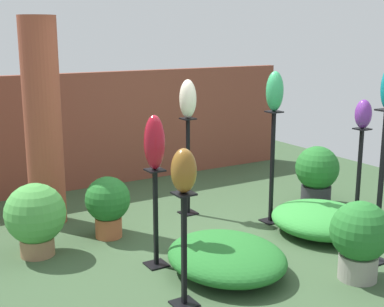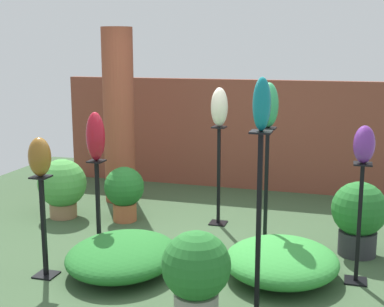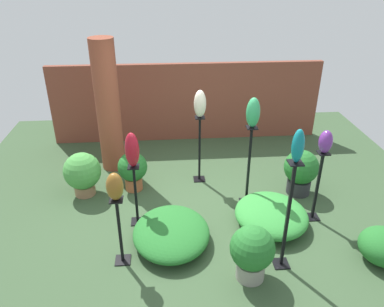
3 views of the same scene
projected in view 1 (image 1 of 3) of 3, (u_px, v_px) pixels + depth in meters
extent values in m
plane|color=#385133|center=(226.00, 240.00, 5.76)|extent=(8.00, 8.00, 0.00)
cube|color=brown|center=(121.00, 128.00, 7.86)|extent=(5.60, 0.12, 1.65)
cylinder|color=brown|center=(43.00, 123.00, 6.08)|extent=(0.42, 0.42, 2.38)
cube|color=black|center=(356.00, 219.00, 6.40)|extent=(0.20, 0.20, 0.01)
cube|color=black|center=(359.00, 175.00, 6.27)|extent=(0.04, 0.04, 1.11)
cube|color=black|center=(362.00, 129.00, 6.15)|extent=(0.16, 0.16, 0.02)
cube|color=black|center=(188.00, 213.00, 6.62)|extent=(0.20, 0.20, 0.01)
cube|color=black|center=(188.00, 167.00, 6.49)|extent=(0.04, 0.04, 1.20)
cube|color=black|center=(188.00, 119.00, 6.36)|extent=(0.16, 0.16, 0.02)
cube|color=black|center=(156.00, 264.00, 5.15)|extent=(0.20, 0.20, 0.01)
cube|color=black|center=(156.00, 218.00, 5.05)|extent=(0.04, 0.04, 0.96)
cube|color=black|center=(155.00, 170.00, 4.94)|extent=(0.16, 0.16, 0.01)
cube|color=black|center=(270.00, 221.00, 6.33)|extent=(0.20, 0.20, 0.01)
cube|color=black|center=(272.00, 168.00, 6.19)|extent=(0.04, 0.04, 1.32)
cube|color=black|center=(274.00, 112.00, 6.05)|extent=(0.16, 0.16, 0.02)
cube|color=black|center=(184.00, 304.00, 4.40)|extent=(0.20, 0.20, 0.01)
cube|color=black|center=(184.00, 250.00, 4.30)|extent=(0.04, 0.04, 0.96)
cube|color=black|center=(184.00, 194.00, 4.19)|extent=(0.16, 0.16, 0.01)
cube|color=black|center=(375.00, 260.00, 5.24)|extent=(0.20, 0.20, 0.01)
cube|color=black|center=(381.00, 188.00, 5.08)|extent=(0.04, 0.04, 1.50)
ellipsoid|color=#6B2D8C|center=(363.00, 114.00, 6.11)|extent=(0.19, 0.20, 0.33)
ellipsoid|color=beige|center=(188.00, 99.00, 6.30)|extent=(0.20, 0.21, 0.46)
ellipsoid|color=maroon|center=(154.00, 142.00, 4.88)|extent=(0.20, 0.19, 0.51)
ellipsoid|color=#2D9356|center=(275.00, 91.00, 5.99)|extent=(0.20, 0.20, 0.45)
ellipsoid|color=brown|center=(184.00, 171.00, 4.15)|extent=(0.20, 0.21, 0.36)
cylinder|color=#936B4C|center=(38.00, 246.00, 5.37)|extent=(0.34, 0.34, 0.18)
sphere|color=#479942|center=(35.00, 214.00, 5.29)|extent=(0.61, 0.61, 0.61)
cylinder|color=#2D2D33|center=(316.00, 195.00, 6.95)|extent=(0.39, 0.39, 0.25)
sphere|color=#236B28|center=(317.00, 168.00, 6.87)|extent=(0.56, 0.56, 0.56)
cylinder|color=#B25B38|center=(109.00, 227.00, 5.84)|extent=(0.29, 0.29, 0.22)
sphere|color=#236B28|center=(108.00, 199.00, 5.77)|extent=(0.49, 0.49, 0.49)
cylinder|color=gray|center=(358.00, 267.00, 4.84)|extent=(0.35, 0.35, 0.23)
sphere|color=#236B28|center=(360.00, 231.00, 4.77)|extent=(0.54, 0.54, 0.54)
ellipsoid|color=#236B28|center=(226.00, 257.00, 4.97)|extent=(1.06, 1.22, 0.31)
ellipsoid|color=#338C38|center=(321.00, 219.00, 5.95)|extent=(1.06, 1.14, 0.32)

